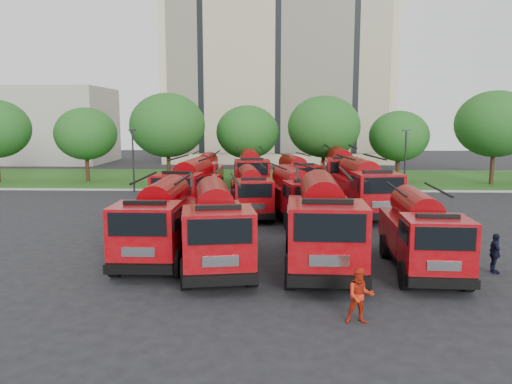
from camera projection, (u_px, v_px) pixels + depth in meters
ground at (243, 246)px, 23.71m from camera, size 140.00×140.00×0.00m
lawn at (259, 179)px, 49.40m from camera, size 70.00×16.00×0.12m
curb at (256, 190)px, 41.39m from camera, size 70.00×0.30×0.14m
apartment_building at (277, 71)px, 69.17m from camera, size 30.00×14.18×25.00m
side_building at (41, 125)px, 67.43m from camera, size 18.00×12.00×10.00m
tree_1 at (86, 134)px, 46.29m from camera, size 5.71×5.71×6.98m
tree_2 at (168, 125)px, 44.42m from camera, size 6.72×6.72×8.22m
tree_3 at (247, 132)px, 46.77m from camera, size 5.88×5.88×7.19m
tree_4 at (324, 127)px, 44.98m from camera, size 6.55×6.55×8.01m
tree_5 at (399, 136)px, 45.87m from camera, size 5.46×5.46×6.68m
tree_6 at (495, 124)px, 43.96m from camera, size 6.89×6.89×8.42m
lamp_post_0 at (133, 157)px, 40.60m from camera, size 0.60×0.25×5.11m
lamp_post_1 at (405, 157)px, 39.89m from camera, size 0.60×0.25×5.11m
fire_truck_0 at (160, 220)px, 21.48m from camera, size 2.70×7.27×3.31m
fire_truck_1 at (215, 226)px, 20.26m from camera, size 3.69×7.69×3.36m
fire_truck_2 at (322, 222)px, 20.27m from camera, size 3.18×8.10×3.64m
fire_truck_3 at (421, 232)px, 19.82m from camera, size 2.74×6.82×3.05m
fire_truck_4 at (189, 188)px, 30.79m from camera, size 3.35×7.79×3.45m
fire_truck_5 at (251, 192)px, 30.96m from camera, size 3.03×6.74×2.97m
fire_truck_6 at (296, 195)px, 29.35m from camera, size 3.83×7.13×3.09m
fire_truck_7 at (364, 187)px, 31.10m from camera, size 3.46×7.86×3.47m
fire_truck_8 at (206, 173)px, 40.64m from camera, size 2.58×6.87×3.12m
fire_truck_9 at (251, 172)px, 39.93m from camera, size 3.29×7.77×3.45m
fire_truck_10 at (296, 176)px, 39.12m from camera, size 3.69×7.04×3.05m
fire_truck_11 at (341, 172)px, 39.09m from camera, size 3.14×8.08×3.64m
firefighter_0 at (441, 276)px, 19.19m from camera, size 0.83×0.69×1.98m
firefighter_1 at (359, 323)px, 14.84m from camera, size 0.84×0.49×1.69m
firefighter_2 at (494, 273)px, 19.60m from camera, size 0.60×0.97×1.59m
firefighter_3 at (399, 247)px, 23.54m from camera, size 1.08×1.01×1.52m
firefighter_4 at (190, 224)px, 28.61m from camera, size 0.96×0.98×1.69m
firefighter_5 at (353, 216)px, 30.90m from camera, size 1.47×0.81×1.51m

